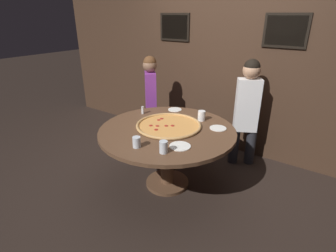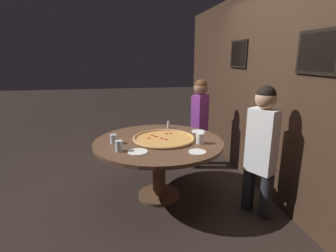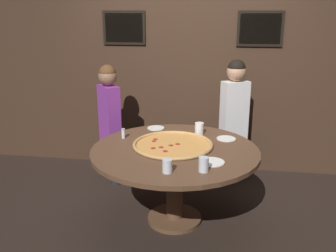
% 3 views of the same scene
% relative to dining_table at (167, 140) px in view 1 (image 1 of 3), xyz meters
% --- Properties ---
extents(ground_plane, '(24.00, 24.00, 0.00)m').
position_rel_dining_table_xyz_m(ground_plane, '(0.00, 0.00, -0.61)').
color(ground_plane, black).
extents(back_wall, '(6.40, 0.08, 2.60)m').
position_rel_dining_table_xyz_m(back_wall, '(0.00, 1.37, 0.70)').
color(back_wall, '#3D281C').
rests_on(back_wall, ground_plane).
extents(dining_table, '(1.54, 1.54, 0.74)m').
position_rel_dining_table_xyz_m(dining_table, '(0.00, 0.00, 0.00)').
color(dining_table, brown).
rests_on(dining_table, ground_plane).
extents(giant_pizza, '(0.75, 0.75, 0.03)m').
position_rel_dining_table_xyz_m(giant_pizza, '(-0.03, 0.07, 0.15)').
color(giant_pizza, '#E0994C').
rests_on(giant_pizza, dining_table).
extents(drink_cup_near_left, '(0.08, 0.08, 0.11)m').
position_rel_dining_table_xyz_m(drink_cup_near_left, '(0.01, -0.53, 0.19)').
color(drink_cup_near_left, silver).
rests_on(drink_cup_near_left, dining_table).
extents(drink_cup_centre_back, '(0.09, 0.09, 0.12)m').
position_rel_dining_table_xyz_m(drink_cup_centre_back, '(0.19, 0.45, 0.19)').
color(drink_cup_centre_back, white).
rests_on(drink_cup_centre_back, dining_table).
extents(drink_cup_by_shaker, '(0.08, 0.08, 0.12)m').
position_rel_dining_table_xyz_m(drink_cup_by_shaker, '(0.29, -0.47, 0.19)').
color(drink_cup_by_shaker, silver).
rests_on(drink_cup_by_shaker, dining_table).
extents(white_plate_left_side, '(0.21, 0.21, 0.01)m').
position_rel_dining_table_xyz_m(white_plate_left_side, '(0.35, -0.27, 0.14)').
color(white_plate_left_side, white).
rests_on(white_plate_left_side, dining_table).
extents(white_plate_far_back, '(0.19, 0.19, 0.01)m').
position_rel_dining_table_xyz_m(white_plate_far_back, '(0.46, 0.34, 0.14)').
color(white_plate_far_back, white).
rests_on(white_plate_far_back, dining_table).
extents(white_plate_right_side, '(0.18, 0.18, 0.01)m').
position_rel_dining_table_xyz_m(white_plate_right_side, '(-0.28, 0.58, 0.14)').
color(white_plate_right_side, white).
rests_on(white_plate_right_side, dining_table).
extents(condiment_shaker, '(0.04, 0.04, 0.10)m').
position_rel_dining_table_xyz_m(condiment_shaker, '(-0.55, 0.22, 0.18)').
color(condiment_shaker, silver).
rests_on(condiment_shaker, dining_table).
extents(diner_side_right, '(0.38, 0.29, 1.44)m').
position_rel_dining_table_xyz_m(diner_side_right, '(0.55, 1.02, 0.21)').
color(diner_side_right, '#232328').
rests_on(diner_side_right, ground_plane).
extents(diner_side_left, '(0.33, 0.34, 1.38)m').
position_rel_dining_table_xyz_m(diner_side_left, '(-0.86, 0.78, 0.18)').
color(diner_side_left, '#232328').
rests_on(diner_side_left, ground_plane).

